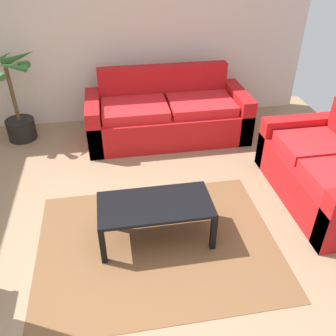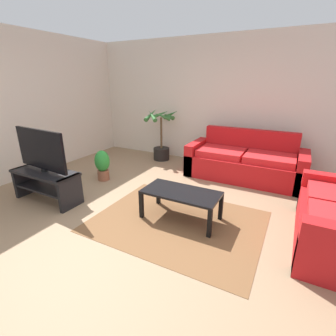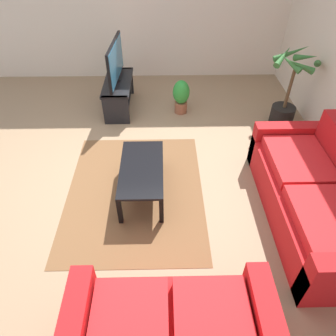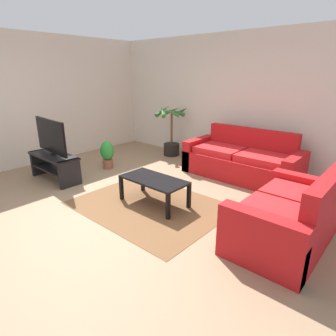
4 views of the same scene
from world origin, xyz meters
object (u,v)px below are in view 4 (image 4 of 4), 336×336
(couch_main, at_px, (242,162))
(potted_palm, at_px, (172,135))
(potted_plant_small, at_px, (107,154))
(tv, at_px, (51,136))
(couch_loveseat, at_px, (288,219))
(tv_stand, at_px, (54,163))
(coffee_table, at_px, (154,182))

(couch_main, xyz_separation_m, potted_palm, (-2.00, 0.27, 0.20))
(couch_main, relative_size, potted_plant_small, 3.70)
(tv, xyz_separation_m, potted_palm, (0.53, 2.70, -0.33))
(couch_loveseat, xyz_separation_m, tv_stand, (-3.99, -0.79, 0.02))
(tv, bearing_deg, potted_plant_small, 80.06)
(coffee_table, bearing_deg, couch_main, 77.21)
(potted_palm, xyz_separation_m, potted_plant_small, (-0.35, -1.65, -0.19))
(tv_stand, distance_m, potted_palm, 2.77)
(tv, bearing_deg, potted_palm, 78.85)
(couch_main, bearing_deg, potted_plant_small, -149.70)
(couch_main, xyz_separation_m, tv, (-2.53, -2.43, 0.53))
(potted_palm, bearing_deg, tv, -101.15)
(tv, distance_m, potted_palm, 2.78)
(tv_stand, height_order, coffee_table, tv_stand)
(potted_plant_small, bearing_deg, tv, -99.94)
(coffee_table, bearing_deg, tv_stand, -166.92)
(potted_palm, relative_size, potted_plant_small, 2.07)
(couch_main, bearing_deg, potted_palm, 172.20)
(couch_loveseat, bearing_deg, potted_plant_small, 175.89)
(couch_main, height_order, potted_plant_small, couch_main)
(couch_main, height_order, coffee_table, couch_main)
(couch_main, xyz_separation_m, tv_stand, (-2.53, -2.43, 0.02))
(couch_loveseat, distance_m, tv_stand, 4.06)
(couch_main, bearing_deg, couch_loveseat, -48.57)
(tv, xyz_separation_m, coffee_table, (2.09, 0.48, -0.48))
(coffee_table, bearing_deg, tv, -167.00)
(potted_palm, bearing_deg, couch_main, -7.80)
(couch_loveseat, relative_size, tv_stand, 1.44)
(couch_loveseat, bearing_deg, tv, -168.86)
(couch_loveseat, distance_m, potted_palm, 3.95)
(coffee_table, relative_size, potted_palm, 0.86)
(tv, relative_size, potted_palm, 0.90)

